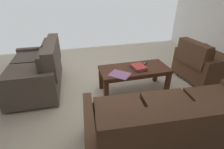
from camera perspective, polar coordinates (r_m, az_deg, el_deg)
ground_plane at (r=2.98m, az=-1.48°, el=-7.12°), size 5.90×5.23×0.01m
sofa_main at (r=2.04m, az=21.46°, el=-16.28°), size 2.05×1.03×0.88m
loveseat_near at (r=3.26m, az=-23.95°, el=1.24°), size 0.88×1.39×0.88m
coffee_table at (r=2.92m, az=7.65°, el=0.90°), size 1.20×0.53×0.46m
armchair_side at (r=3.75m, az=28.52°, el=3.35°), size 0.89×0.94×0.82m
book_stack at (r=2.87m, az=9.13°, el=2.47°), size 0.27×0.31×0.05m
tv_remote at (r=3.06m, az=11.06°, el=3.61°), size 0.15×0.14×0.02m
loose_magazine at (r=2.66m, az=2.67°, el=0.01°), size 0.40×0.40×0.01m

